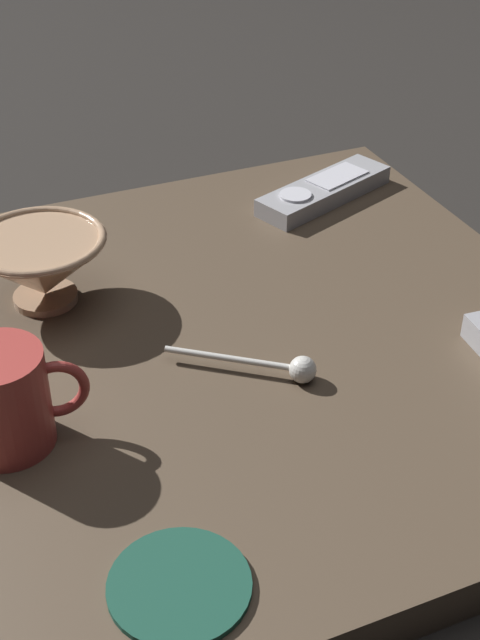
% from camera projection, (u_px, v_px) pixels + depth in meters
% --- Properties ---
extents(ground_plane, '(6.00, 6.00, 0.00)m').
position_uv_depth(ground_plane, '(233.00, 367.00, 0.88)').
color(ground_plane, black).
extents(table, '(0.68, 0.68, 0.04)m').
position_uv_depth(table, '(233.00, 351.00, 0.86)').
color(table, '#4C3D2D').
rests_on(table, ground).
extents(cereal_bowl, '(0.14, 0.14, 0.07)m').
position_uv_depth(cereal_bowl, '(41.00, 265.00, 0.88)').
color(cereal_bowl, tan).
rests_on(cereal_bowl, table).
extents(coffee_mug, '(0.11, 0.08, 0.09)m').
position_uv_depth(coffee_mug, '(5.00, 399.00, 0.70)').
color(coffee_mug, '#A53833').
rests_on(coffee_mug, table).
extents(teaspoon, '(0.12, 0.09, 0.03)m').
position_uv_depth(teaspoon, '(286.00, 367.00, 0.79)').
color(teaspoon, silver).
rests_on(teaspoon, table).
extents(tv_remote_near, '(0.20, 0.12, 0.03)m').
position_uv_depth(tv_remote_near, '(324.00, 190.00, 1.08)').
color(tv_remote_near, '#9E9EA3').
rests_on(tv_remote_near, table).
extents(drink_coaster, '(0.10, 0.10, 0.01)m').
position_uv_depth(drink_coaster, '(179.00, 585.00, 0.61)').
color(drink_coaster, '#194738').
rests_on(drink_coaster, table).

